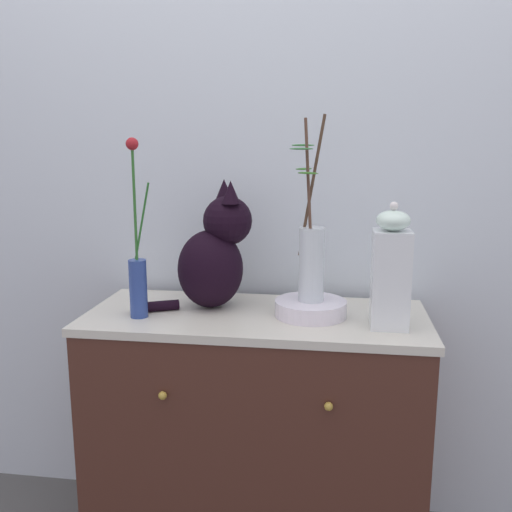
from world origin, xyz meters
TOP-DOWN VIEW (x-y plane):
  - wall_back at (0.00, 0.30)m, footprint 4.40×0.08m
  - sideboard at (0.00, -0.00)m, footprint 1.04×0.47m
  - cat_sitting at (-0.14, 0.06)m, footprint 0.37×0.26m
  - vase_slim_green at (-0.34, -0.08)m, footprint 0.07×0.05m
  - bowl_porcelain at (0.17, 0.00)m, footprint 0.22×0.22m
  - vase_glass_clear at (0.17, 0.00)m, footprint 0.11×0.17m
  - jar_lidded_porcelain at (0.39, -0.07)m, footprint 0.10×0.10m

SIDE VIEW (x-z plane):
  - sideboard at x=0.00m, z-range 0.00..0.81m
  - bowl_porcelain at x=0.17m, z-range 0.81..0.86m
  - vase_slim_green at x=-0.34m, z-range 0.68..1.21m
  - jar_lidded_porcelain at x=0.39m, z-range 0.79..1.15m
  - cat_sitting at x=-0.14m, z-range 0.78..1.18m
  - vase_glass_clear at x=0.17m, z-range 0.72..1.26m
  - wall_back at x=0.00m, z-range 0.00..2.60m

